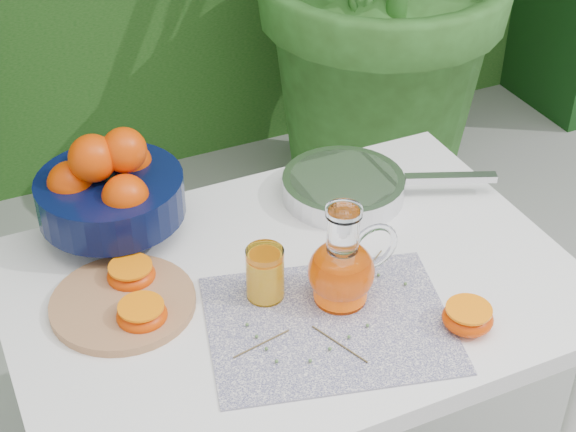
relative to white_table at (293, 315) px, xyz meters
name	(u,v)px	position (x,y,z in m)	size (l,w,h in m)	color
white_table	(293,315)	(0.00, 0.00, 0.00)	(1.00, 0.70, 0.75)	white
placemat	(329,324)	(0.01, -0.13, 0.08)	(0.41, 0.32, 0.00)	#0C0E43
cutting_board	(123,303)	(-0.29, 0.06, 0.09)	(0.25, 0.25, 0.02)	#A17248
fruit_bowl	(109,187)	(-0.25, 0.28, 0.18)	(0.33, 0.33, 0.22)	black
juice_pitcher	(343,268)	(0.06, -0.08, 0.15)	(0.16, 0.12, 0.19)	white
juice_tumbler	(265,274)	(-0.06, -0.02, 0.13)	(0.08, 0.08, 0.10)	white
saute_pan	(345,186)	(0.21, 0.20, 0.11)	(0.45, 0.32, 0.05)	silver
orange_halves	(244,302)	(-0.11, -0.04, 0.10)	(0.60, 0.45, 0.04)	#D73902
thyme_sprigs	(326,316)	(0.01, -0.11, 0.09)	(0.35, 0.27, 0.01)	brown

